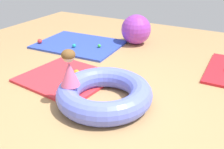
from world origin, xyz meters
The scene contains 10 objects.
ground_plane centered at (0.00, 0.00, 0.00)m, with size 8.00×8.00×0.00m, color tan.
gym_mat_center_rear centered at (-0.89, 0.25, 0.02)m, with size 1.26×1.11×0.04m, color red.
gym_mat_far_left centered at (-1.61, 1.61, 0.02)m, with size 1.65×1.24×0.04m, color #2D47B7.
inflatable_cushion centered at (-0.04, -0.07, 0.14)m, with size 1.21×1.21×0.28m, color #6070E5.
child_in_pink centered at (-0.37, -0.30, 0.51)m, with size 0.33×0.33×0.46m.
play_ball_green centered at (-1.12, 1.59, 0.07)m, with size 0.07×0.07×0.07m, color green.
play_ball_red centered at (-2.32, 1.22, 0.09)m, with size 0.09×0.09×0.09m, color red.
play_ball_orange centered at (-0.77, 0.35, 0.09)m, with size 0.10×0.10×0.10m, color orange.
play_ball_teal centered at (-1.56, 1.36, 0.08)m, with size 0.08×0.08×0.08m, color teal.
exercise_ball_large centered at (-0.65, 2.26, 0.30)m, with size 0.61×0.61×0.61m, color purple.
Camera 1 is at (1.42, -2.51, 1.77)m, focal length 41.72 mm.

